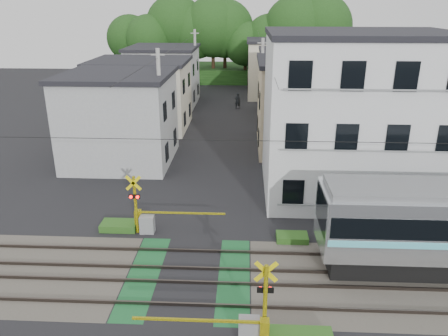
# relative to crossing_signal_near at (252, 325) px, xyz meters

# --- Properties ---
(ground) EXTENTS (120.00, 120.00, 0.00)m
(ground) POSITION_rel_crossing_signal_near_xyz_m (-2.59, 3.65, -0.71)
(ground) COLOR black
(track_bed) EXTENTS (120.00, 120.00, 0.14)m
(track_bed) POSITION_rel_crossing_signal_near_xyz_m (-2.59, 3.65, -0.67)
(track_bed) COLOR #47423A
(track_bed) RESTS_ON ground
(crossing_signal_near) EXTENTS (4.74, 0.65, 3.09)m
(crossing_signal_near) POSITION_rel_crossing_signal_near_xyz_m (0.00, 0.00, 0.00)
(crossing_signal_near) COLOR yellow
(crossing_signal_near) RESTS_ON ground
(crossing_signal_far) EXTENTS (4.74, 0.65, 3.09)m
(crossing_signal_far) POSITION_rel_crossing_signal_near_xyz_m (-5.17, 7.31, 0.00)
(crossing_signal_far) COLOR yellow
(crossing_signal_far) RESTS_ON ground
(apartment_block) EXTENTS (10.20, 8.36, 9.30)m
(apartment_block) POSITION_rel_crossing_signal_near_xyz_m (5.91, 13.15, 3.94)
(apartment_block) COLOR silver
(apartment_block) RESTS_ON ground
(houses_row) EXTENTS (22.07, 31.35, 6.80)m
(houses_row) POSITION_rel_crossing_signal_near_xyz_m (-2.33, 29.57, 2.53)
(houses_row) COLOR #A6A9AB
(houses_row) RESTS_ON ground
(tree_hill) EXTENTS (40.00, 14.02, 11.95)m
(tree_hill) POSITION_rel_crossing_signal_near_xyz_m (-2.06, 51.18, 5.42)
(tree_hill) COLOR #1F4617
(tree_hill) RESTS_ON ground
(catenary) EXTENTS (60.00, 5.04, 7.00)m
(catenary) POSITION_rel_crossing_signal_near_xyz_m (3.41, 3.69, 2.98)
(catenary) COLOR #2D2D33
(catenary) RESTS_ON ground
(utility_poles) EXTENTS (7.90, 42.00, 8.00)m
(utility_poles) POSITION_rel_crossing_signal_near_xyz_m (-3.64, 26.66, 3.37)
(utility_poles) COLOR #A5A5A0
(utility_poles) RESTS_ON ground
(pedestrian) EXTENTS (0.69, 0.51, 1.73)m
(pedestrian) POSITION_rel_crossing_signal_near_xyz_m (-1.18, 34.53, 0.15)
(pedestrian) COLOR black
(pedestrian) RESTS_ON ground
(weed_patches) EXTENTS (10.25, 8.80, 0.40)m
(weed_patches) POSITION_rel_crossing_signal_near_xyz_m (-0.83, 3.56, -0.53)
(weed_patches) COLOR #2D5E1E
(weed_patches) RESTS_ON ground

